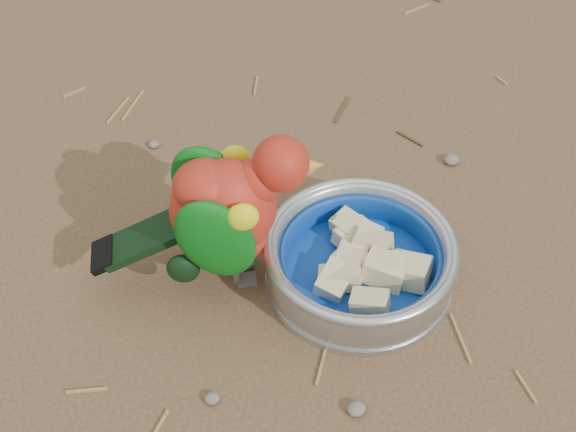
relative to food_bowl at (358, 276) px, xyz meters
name	(u,v)px	position (x,y,z in m)	size (l,w,h in m)	color
ground	(343,247)	(0.01, 0.05, -0.01)	(60.00, 60.00, 0.00)	brown
food_bowl	(358,276)	(0.00, 0.00, 0.00)	(0.21, 0.21, 0.02)	#B2B2BA
bowl_wall	(360,258)	(0.00, 0.00, 0.03)	(0.21, 0.21, 0.04)	#B2B2BA
fruit_wedges	(360,262)	(0.00, 0.00, 0.02)	(0.12, 0.12, 0.03)	beige
lory_parrot	(228,218)	(-0.13, 0.06, 0.08)	(0.11, 0.23, 0.18)	#AD2417
ground_debris	(314,249)	(-0.03, 0.06, -0.01)	(0.90, 0.80, 0.01)	olive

